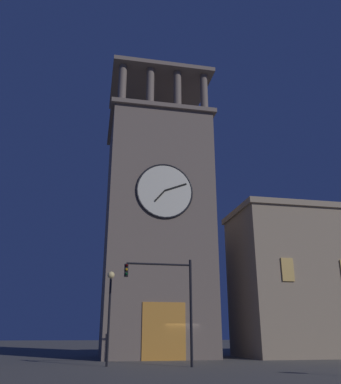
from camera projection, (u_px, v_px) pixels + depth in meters
The scene contains 4 objects.
ground_plane at pixel (180, 360), 29.29m from camera, with size 200.00×200.00×0.00m, color #56544F.
clocktower at pixel (156, 225), 35.51m from camera, with size 9.35×8.59×28.00m.
traffic_signal_near at pixel (170, 292), 23.89m from camera, with size 4.12×0.41×6.12m.
street_lamp at pixel (110, 299), 24.35m from camera, with size 0.44×0.44×5.46m.
Camera 1 is at (6.79, 30.99, 1.78)m, focal length 37.44 mm.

